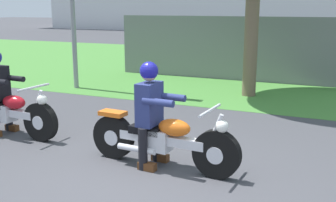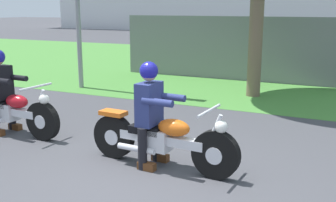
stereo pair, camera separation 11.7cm
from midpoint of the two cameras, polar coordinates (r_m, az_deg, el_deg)
ground at (r=5.01m, az=-6.31°, el=-11.34°), size 120.00×120.00×0.00m
grass_verge at (r=14.22m, az=14.23°, el=4.31°), size 60.00×12.00×0.01m
motorcycle_lead at (r=5.32m, az=-1.45°, el=-5.40°), size 2.13×0.66×0.86m
rider_lead at (r=5.28m, az=-3.07°, el=-0.73°), size 0.56×0.48×1.39m
motorcycle_follow at (r=7.19m, az=-21.95°, el=-1.44°), size 2.07×0.66×0.86m
fence_segment at (r=11.82m, az=8.69°, el=7.25°), size 7.00×0.06×1.80m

